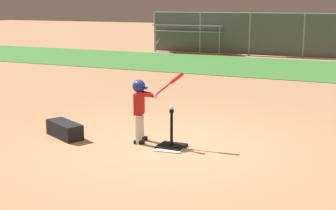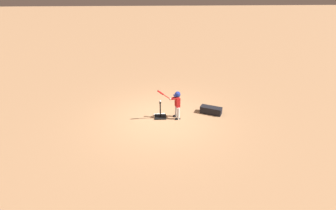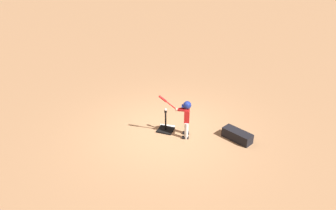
% 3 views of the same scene
% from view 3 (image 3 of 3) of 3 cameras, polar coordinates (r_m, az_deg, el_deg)
% --- Properties ---
extents(ground_plane, '(90.00, 90.00, 0.00)m').
position_cam_3_polar(ground_plane, '(9.47, -0.33, -4.65)').
color(ground_plane, '#AD7F56').
extents(home_plate, '(0.49, 0.49, 0.02)m').
position_cam_3_polar(home_plate, '(9.58, -0.33, -4.16)').
color(home_plate, white).
rests_on(home_plate, ground_plane).
extents(batting_tee, '(0.44, 0.40, 0.66)m').
position_cam_3_polar(batting_tee, '(9.48, -0.41, -4.03)').
color(batting_tee, black).
rests_on(batting_tee, ground_plane).
extents(batter_child, '(0.87, 0.40, 1.25)m').
position_cam_3_polar(batter_child, '(8.93, 3.10, -1.66)').
color(batter_child, silver).
rests_on(batter_child, ground_plane).
extents(baseball, '(0.07, 0.07, 0.07)m').
position_cam_3_polar(baseball, '(9.17, -0.42, -0.81)').
color(baseball, white).
rests_on(baseball, batting_tee).
extents(equipment_bag, '(0.90, 0.65, 0.28)m').
position_cam_3_polar(equipment_bag, '(9.25, 11.97, -5.21)').
color(equipment_bag, black).
rests_on(equipment_bag, ground_plane).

